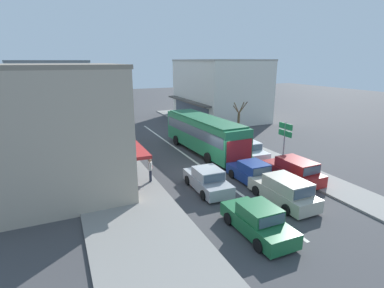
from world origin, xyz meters
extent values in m
plane|color=#3F3F42|center=(0.00, 0.00, 0.00)|extent=(140.00, 140.00, 0.00)
cube|color=silver|center=(0.00, 4.00, 0.00)|extent=(0.20, 28.00, 0.01)
cube|color=gray|center=(-6.80, 6.00, 0.07)|extent=(5.20, 44.00, 0.14)
cube|color=gray|center=(6.20, 6.00, 0.06)|extent=(2.80, 44.00, 0.12)
cube|color=#B2A38E|center=(-10.20, 1.09, 3.83)|extent=(8.00, 8.57, 7.65)
cube|color=maroon|center=(-5.75, 1.09, 2.70)|extent=(1.10, 7.88, 0.20)
cube|color=#425160|center=(-6.17, 1.09, 1.40)|extent=(0.06, 6.86, 1.80)
cube|color=gray|center=(-10.20, 1.09, 7.77)|extent=(8.16, 8.57, 0.24)
cube|color=gray|center=(-10.20, 10.34, 3.25)|extent=(7.42, 9.23, 6.50)
cube|color=#23568E|center=(-6.04, 10.34, 2.70)|extent=(1.10, 8.49, 0.20)
cube|color=#425160|center=(-6.46, 10.34, 1.40)|extent=(0.06, 7.38, 1.80)
cube|color=#6E6358|center=(-10.20, 10.34, 6.62)|extent=(7.58, 9.23, 0.24)
cube|color=#84939E|center=(-10.20, 20.07, 3.94)|extent=(7.81, 9.48, 7.88)
cube|color=maroon|center=(-5.85, 20.07, 2.70)|extent=(1.10, 8.72, 0.20)
cube|color=#425160|center=(-6.27, 20.07, 1.40)|extent=(0.06, 7.59, 1.80)
cube|color=slate|center=(-10.20, 20.07, 8.00)|extent=(7.97, 9.48, 0.24)
cube|color=silver|center=(11.50, 19.16, 4.00)|extent=(8.94, 13.65, 8.01)
cube|color=#4C4742|center=(6.58, 19.16, 2.70)|extent=(1.10, 12.55, 0.20)
cube|color=#425160|center=(7.00, 19.16, 1.40)|extent=(0.06, 10.92, 1.80)
cube|color=#A19D92|center=(11.50, 19.16, 8.13)|extent=(9.10, 13.65, 0.24)
cube|color=#237A4C|center=(1.85, 4.61, 1.76)|extent=(3.00, 10.90, 2.70)
cube|color=#425160|center=(1.85, 4.61, 2.16)|extent=(3.02, 10.48, 0.90)
cube|color=maroon|center=(2.11, -0.82, 1.56)|extent=(2.25, 0.16, 1.76)
cube|color=#1A5B39|center=(1.85, 4.61, 3.17)|extent=(2.84, 10.04, 0.12)
cylinder|color=black|center=(0.45, 7.90, 0.48)|extent=(0.30, 0.97, 0.96)
cylinder|color=black|center=(2.95, 8.01, 0.48)|extent=(0.30, 0.97, 0.96)
cylinder|color=black|center=(0.74, 1.58, 0.48)|extent=(0.30, 0.97, 0.96)
cylinder|color=black|center=(3.24, 1.70, 0.48)|extent=(0.30, 0.97, 0.96)
cube|color=#B7B29E|center=(1.67, -6.20, 0.52)|extent=(1.81, 4.52, 0.76)
cube|color=#B7B29E|center=(1.67, -6.55, 1.24)|extent=(1.67, 2.62, 0.68)
cube|color=#425160|center=(1.66, -5.23, 1.24)|extent=(1.51, 0.08, 0.58)
cube|color=#425160|center=(1.68, -7.87, 1.24)|extent=(1.48, 0.07, 0.54)
cylinder|color=black|center=(0.77, -4.85, 0.31)|extent=(0.19, 0.62, 0.62)
cylinder|color=black|center=(2.53, -4.84, 0.31)|extent=(0.19, 0.62, 0.62)
cylinder|color=black|center=(0.80, -7.55, 0.31)|extent=(0.19, 0.62, 0.62)
cylinder|color=black|center=(2.56, -7.54, 0.31)|extent=(0.19, 0.62, 0.62)
cube|color=#9EA3A8|center=(-1.61, -2.86, 0.51)|extent=(1.83, 4.24, 0.72)
cube|color=#9EA3A8|center=(-1.61, -2.96, 1.17)|extent=(1.61, 1.84, 0.60)
cube|color=#425160|center=(-1.59, -2.04, 1.17)|extent=(1.44, 0.10, 0.51)
cube|color=#425160|center=(-1.63, -3.88, 1.17)|extent=(1.41, 0.10, 0.48)
cylinder|color=black|center=(-2.43, -1.58, 0.31)|extent=(0.20, 0.62, 0.62)
cylinder|color=black|center=(-0.71, -1.62, 0.31)|extent=(0.20, 0.62, 0.62)
cylinder|color=black|center=(-2.50, -4.10, 0.31)|extent=(0.20, 0.62, 0.62)
cylinder|color=black|center=(-0.78, -4.14, 0.31)|extent=(0.20, 0.62, 0.62)
cube|color=#1E6638|center=(-1.69, -8.35, 0.51)|extent=(1.74, 4.21, 0.72)
cube|color=#1E6638|center=(-1.69, -8.45, 1.17)|extent=(1.57, 1.81, 0.60)
cube|color=#425160|center=(-1.70, -7.53, 1.17)|extent=(1.44, 0.07, 0.51)
cube|color=#425160|center=(-1.69, -9.37, 1.17)|extent=(1.40, 0.07, 0.48)
cylinder|color=black|center=(-2.56, -7.09, 0.31)|extent=(0.18, 0.62, 0.62)
cylinder|color=black|center=(-0.84, -7.09, 0.31)|extent=(0.18, 0.62, 0.62)
cylinder|color=black|center=(-2.55, -9.61, 0.31)|extent=(0.18, 0.62, 0.62)
cylinder|color=black|center=(-0.83, -9.61, 0.31)|extent=(0.18, 0.62, 0.62)
cube|color=navy|center=(1.76, -3.06, 0.51)|extent=(1.72, 4.20, 0.72)
cube|color=navy|center=(1.76, -3.16, 1.17)|extent=(1.56, 1.80, 0.60)
cube|color=#425160|center=(1.76, -2.24, 1.17)|extent=(1.44, 0.06, 0.51)
cube|color=#425160|center=(1.76, -4.08, 1.17)|extent=(1.40, 0.06, 0.48)
cylinder|color=black|center=(0.90, -1.81, 0.31)|extent=(0.18, 0.62, 0.62)
cylinder|color=black|center=(2.62, -1.80, 0.31)|extent=(0.18, 0.62, 0.62)
cylinder|color=black|center=(0.90, -4.33, 0.31)|extent=(0.18, 0.62, 0.62)
cylinder|color=black|center=(2.62, -4.32, 0.31)|extent=(0.18, 0.62, 0.62)
cube|color=maroon|center=(4.57, -3.81, 0.52)|extent=(1.89, 4.55, 0.76)
cube|color=maroon|center=(4.58, -4.16, 1.24)|extent=(1.72, 2.65, 0.68)
cube|color=#425160|center=(4.54, -2.84, 1.24)|extent=(1.51, 0.10, 0.58)
cube|color=#425160|center=(4.62, -5.48, 1.24)|extent=(1.48, 0.10, 0.54)
cylinder|color=black|center=(3.65, -2.49, 0.31)|extent=(0.20, 0.62, 0.62)
cylinder|color=black|center=(5.41, -2.43, 0.31)|extent=(0.20, 0.62, 0.62)
cylinder|color=black|center=(3.73, -5.18, 0.31)|extent=(0.20, 0.62, 0.62)
cylinder|color=black|center=(5.49, -5.13, 0.31)|extent=(0.20, 0.62, 0.62)
cube|color=silver|center=(4.57, 1.59, 0.51)|extent=(1.88, 4.26, 0.72)
cube|color=silver|center=(4.57, 1.49, 1.17)|extent=(1.63, 1.86, 0.60)
cube|color=#425160|center=(4.60, 2.41, 1.17)|extent=(1.44, 0.12, 0.51)
cube|color=#425160|center=(4.53, 0.57, 1.17)|extent=(1.41, 0.12, 0.48)
cylinder|color=black|center=(3.76, 2.89, 0.31)|extent=(0.20, 0.63, 0.62)
cylinder|color=black|center=(5.48, 2.82, 0.31)|extent=(0.20, 0.63, 0.62)
cylinder|color=black|center=(3.66, 0.37, 0.31)|extent=(0.20, 0.63, 0.62)
cylinder|color=black|center=(5.38, 0.30, 0.31)|extent=(0.20, 0.63, 0.62)
cube|color=black|center=(4.58, 7.01, 0.51)|extent=(1.78, 4.22, 0.72)
cube|color=black|center=(4.58, 6.91, 1.17)|extent=(1.58, 1.82, 0.60)
cube|color=#425160|center=(4.59, 7.83, 1.17)|extent=(1.44, 0.08, 0.51)
cube|color=#425160|center=(4.56, 5.99, 1.17)|extent=(1.40, 0.08, 0.48)
cylinder|color=black|center=(3.74, 8.28, 0.31)|extent=(0.19, 0.62, 0.62)
cylinder|color=black|center=(5.46, 8.26, 0.31)|extent=(0.19, 0.62, 0.62)
cylinder|color=black|center=(3.70, 5.76, 0.31)|extent=(0.19, 0.62, 0.62)
cylinder|color=black|center=(5.42, 5.74, 0.31)|extent=(0.19, 0.62, 0.62)
cylinder|color=gray|center=(-3.87, 21.46, 2.10)|extent=(0.12, 0.12, 4.20)
cube|color=black|center=(-3.87, 21.46, 3.85)|extent=(0.24, 0.24, 0.68)
sphere|color=black|center=(-3.73, 21.46, 4.08)|extent=(0.13, 0.13, 0.13)
sphere|color=orange|center=(-3.73, 21.46, 3.86)|extent=(0.13, 0.13, 0.13)
sphere|color=black|center=(-3.73, 21.46, 3.64)|extent=(0.13, 0.13, 0.13)
cylinder|color=gray|center=(5.69, -1.51, 1.80)|extent=(0.10, 0.10, 3.60)
cube|color=#19753D|center=(5.69, -1.53, 3.30)|extent=(0.08, 1.40, 0.44)
cube|color=white|center=(5.74, -1.53, 3.30)|extent=(0.01, 1.10, 0.10)
cube|color=#19753D|center=(5.69, -1.53, 2.75)|extent=(0.08, 1.40, 0.44)
cube|color=white|center=(5.74, -1.53, 2.75)|extent=(0.01, 1.10, 0.10)
cylinder|color=brown|center=(6.21, 5.72, 1.55)|extent=(0.24, 0.24, 3.11)
cylinder|color=brown|center=(6.21, 6.17, 3.57)|extent=(0.10, 0.97, 0.99)
cylinder|color=brown|center=(6.67, 5.72, 3.64)|extent=(0.99, 0.10, 1.14)
cylinder|color=brown|center=(6.21, 5.32, 3.69)|extent=(0.10, 0.88, 1.23)
cylinder|color=brown|center=(5.88, 5.72, 3.50)|extent=(0.74, 0.10, 0.86)
cylinder|color=#232838|center=(-4.69, -0.42, 0.56)|extent=(0.14, 0.14, 0.84)
cylinder|color=#232838|center=(-4.60, -0.26, 0.56)|extent=(0.14, 0.14, 0.84)
cube|color=beige|center=(-4.64, -0.34, 1.26)|extent=(0.36, 0.42, 0.56)
sphere|color=#9E7051|center=(-4.64, -0.34, 1.66)|extent=(0.22, 0.22, 0.22)
cylinder|color=beige|center=(-4.76, -0.56, 1.26)|extent=(0.09, 0.09, 0.54)
cylinder|color=beige|center=(-4.53, -0.13, 1.26)|extent=(0.09, 0.09, 0.54)
cube|color=maroon|center=(-4.52, -0.06, 1.08)|extent=(0.26, 0.20, 0.22)
camera|label=1|loc=(-9.85, -18.78, 8.08)|focal=28.00mm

